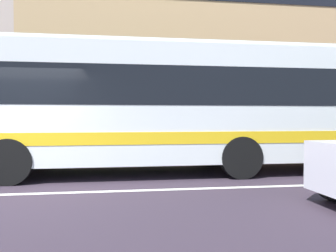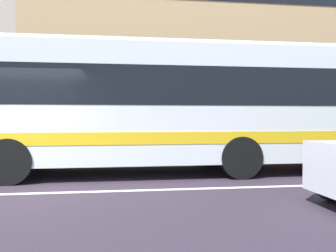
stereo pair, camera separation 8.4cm
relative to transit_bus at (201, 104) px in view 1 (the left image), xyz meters
name	(u,v)px [view 1 (the left image)]	position (x,y,z in m)	size (l,w,h in m)	color
ground_plane	(10,195)	(-4.20, -2.14, -1.80)	(160.00, 160.00, 0.00)	#352A37
lane_centre_line	(10,194)	(-4.20, -2.14, -1.80)	(60.00, 0.16, 0.01)	silver
apartment_block_right	(252,27)	(5.97, 11.24, 5.19)	(24.94, 10.15, 13.98)	tan
transit_bus	(201,104)	(0.00, 0.00, 0.00)	(11.04, 2.66, 3.27)	white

